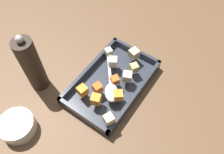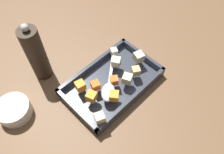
% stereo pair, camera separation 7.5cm
% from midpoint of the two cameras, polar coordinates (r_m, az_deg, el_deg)
% --- Properties ---
extents(ground_plane, '(4.00, 4.00, 0.00)m').
position_cam_midpoint_polar(ground_plane, '(0.79, -2.86, -3.41)').
color(ground_plane, brown).
extents(baking_dish, '(0.33, 0.20, 0.04)m').
position_cam_midpoint_polar(baking_dish, '(0.79, -2.74, -1.82)').
color(baking_dish, '#333842').
rests_on(baking_dish, ground_plane).
extents(carrot_chunk_front_center, '(0.03, 0.03, 0.03)m').
position_cam_midpoint_polar(carrot_chunk_front_center, '(0.73, -6.65, -2.94)').
color(carrot_chunk_front_center, orange).
rests_on(carrot_chunk_front_center, baking_dish).
extents(carrot_chunk_corner_se, '(0.04, 0.04, 0.03)m').
position_cam_midpoint_polar(carrot_chunk_corner_se, '(0.71, -6.97, -5.99)').
color(carrot_chunk_corner_se, orange).
rests_on(carrot_chunk_corner_se, baking_dish).
extents(carrot_chunk_corner_sw, '(0.04, 0.04, 0.03)m').
position_cam_midpoint_polar(carrot_chunk_corner_sw, '(0.74, -2.15, -0.96)').
color(carrot_chunk_corner_sw, orange).
rests_on(carrot_chunk_corner_sw, baking_dish).
extents(carrot_chunk_corner_ne, '(0.04, 0.04, 0.03)m').
position_cam_midpoint_polar(carrot_chunk_corner_ne, '(0.71, -1.44, -4.92)').
color(carrot_chunk_corner_ne, orange).
rests_on(carrot_chunk_corner_ne, baking_dish).
extents(carrot_chunk_mid_right, '(0.03, 0.03, 0.03)m').
position_cam_midpoint_polar(carrot_chunk_mid_right, '(0.73, -10.48, -3.59)').
color(carrot_chunk_mid_right, orange).
rests_on(carrot_chunk_mid_right, baking_dish).
extents(potato_chunk_center, '(0.04, 0.04, 0.03)m').
position_cam_midpoint_polar(potato_chunk_center, '(0.75, 1.08, -0.08)').
color(potato_chunk_center, beige).
rests_on(potato_chunk_center, baking_dish).
extents(potato_chunk_far_right, '(0.04, 0.04, 0.03)m').
position_cam_midpoint_polar(potato_chunk_far_right, '(0.78, -2.52, 3.76)').
color(potato_chunk_far_right, beige).
rests_on(potato_chunk_far_right, baking_dish).
extents(potato_chunk_near_spoon, '(0.04, 0.04, 0.03)m').
position_cam_midpoint_polar(potato_chunk_near_spoon, '(0.68, -4.06, -10.85)').
color(potato_chunk_near_spoon, beige).
rests_on(potato_chunk_near_spoon, baking_dish).
extents(potato_chunk_back_center, '(0.04, 0.04, 0.03)m').
position_cam_midpoint_polar(potato_chunk_back_center, '(0.81, 3.07, 5.76)').
color(potato_chunk_back_center, beige).
rests_on(potato_chunk_back_center, baking_dish).
extents(potato_chunk_under_handle, '(0.03, 0.03, 0.02)m').
position_cam_midpoint_polar(potato_chunk_under_handle, '(0.82, -3.50, 6.27)').
color(potato_chunk_under_handle, beige).
rests_on(potato_chunk_under_handle, baking_dish).
extents(potato_chunk_heap_top, '(0.04, 0.04, 0.03)m').
position_cam_midpoint_polar(potato_chunk_heap_top, '(0.77, 2.88, 2.22)').
color(potato_chunk_heap_top, tan).
rests_on(potato_chunk_heap_top, baking_dish).
extents(serving_spoon, '(0.20, 0.17, 0.02)m').
position_cam_midpoint_polar(serving_spoon, '(0.73, -3.18, -3.27)').
color(serving_spoon, silver).
rests_on(serving_spoon, baking_dish).
extents(pepper_mill, '(0.06, 0.06, 0.24)m').
position_cam_midpoint_polar(pepper_mill, '(0.77, -22.42, 2.64)').
color(pepper_mill, '#2D2319').
rests_on(pepper_mill, ground_plane).
extents(small_prep_bowl, '(0.11, 0.11, 0.05)m').
position_cam_midpoint_polar(small_prep_bowl, '(0.77, -25.58, -11.43)').
color(small_prep_bowl, silver).
rests_on(small_prep_bowl, ground_plane).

